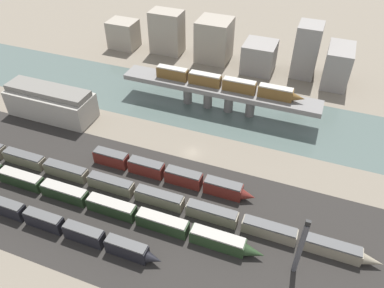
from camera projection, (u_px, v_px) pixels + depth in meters
name	position (u px, v px, depth m)	size (l,w,h in m)	color
ground_plane	(192.00, 153.00, 106.24)	(400.00, 400.00, 0.00)	#756B5B
railbed_yard	(156.00, 214.00, 88.94)	(280.00, 42.00, 0.01)	#282623
river_water	(218.00, 109.00, 123.45)	(320.00, 28.43, 0.01)	#4C5B56
bridge	(219.00, 92.00, 119.32)	(64.20, 7.85, 8.15)	slate
train_on_bridge	(225.00, 83.00, 116.50)	(47.68, 2.69, 3.86)	brown
train_yard_near	(48.00, 222.00, 84.75)	(55.17, 2.61, 4.01)	black
train_yard_mid	(94.00, 202.00, 89.71)	(82.25, 3.04, 3.60)	#23381E
train_yard_far	(141.00, 193.00, 92.10)	(110.68, 2.84, 3.41)	gray
train_yard_outer	(169.00, 174.00, 96.89)	(44.74, 3.05, 3.98)	#5B1E19
warehouse_building	(51.00, 102.00, 117.64)	(27.85, 10.26, 10.03)	#9E998E
signal_tower	(300.00, 248.00, 72.78)	(1.09, 1.09, 15.74)	#4C4C51
city_block_far_left	(124.00, 34.00, 156.02)	(11.43, 9.20, 11.26)	gray
city_block_left	(167.00, 32.00, 150.65)	(12.71, 8.39, 16.93)	gray
city_block_center	(214.00, 40.00, 145.74)	(12.69, 12.22, 16.17)	gray
city_block_right	(259.00, 57.00, 140.27)	(11.64, 11.98, 10.99)	gray
city_block_far_right	(307.00, 50.00, 135.15)	(8.43, 10.18, 19.37)	gray
city_block_tall	(338.00, 66.00, 132.08)	(8.71, 14.93, 13.67)	gray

